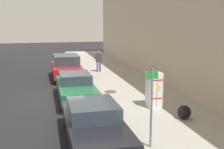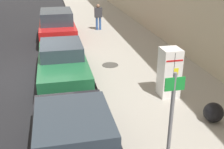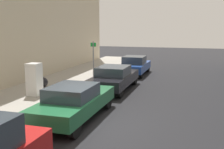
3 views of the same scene
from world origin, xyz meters
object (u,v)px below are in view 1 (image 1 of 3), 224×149
object	(u,v)px
street_sign_post	(152,104)
parked_suv_red	(66,67)
discarded_refrigerator	(154,90)
parked_sedan_green	(75,86)
pedestrian_walking_far	(99,60)
parked_sedan_dark	(94,123)
trash_bag	(184,112)

from	to	relation	value
street_sign_post	parked_suv_red	world-z (taller)	street_sign_post
discarded_refrigerator	parked_sedan_green	bearing A→B (deg)	-37.07
pedestrian_walking_far	parked_sedan_dark	bearing A→B (deg)	-119.55
pedestrian_walking_far	parked_sedan_dark	world-z (taller)	pedestrian_walking_far
parked_sedan_green	parked_suv_red	bearing A→B (deg)	-90.00
discarded_refrigerator	pedestrian_walking_far	bearing A→B (deg)	-85.65
street_sign_post	parked_suv_red	bearing A→B (deg)	-82.27
trash_bag	parked_sedan_green	bearing A→B (deg)	-47.74
discarded_refrigerator	trash_bag	xyz separation A→B (m)	(-0.61, 1.84, -0.54)
discarded_refrigerator	street_sign_post	xyz separation A→B (m)	(1.72, 3.99, 0.62)
pedestrian_walking_far	parked_suv_red	bearing A→B (deg)	-170.01
parked_suv_red	pedestrian_walking_far	bearing A→B (deg)	-152.30
parked_suv_red	parked_sedan_green	world-z (taller)	parked_suv_red
pedestrian_walking_far	discarded_refrigerator	bearing A→B (deg)	-103.36
trash_bag	parked_suv_red	distance (m)	10.92
trash_bag	parked_sedan_dark	xyz separation A→B (m)	(4.00, 1.11, 0.30)
parked_sedan_dark	trash_bag	bearing A→B (deg)	-164.48
discarded_refrigerator	parked_suv_red	bearing A→B (deg)	-67.81
trash_bag	parked_sedan_dark	bearing A→B (deg)	15.52
discarded_refrigerator	street_sign_post	size ratio (longest dim) A/B	0.64
street_sign_post	parked_sedan_dark	xyz separation A→B (m)	(1.67, -1.05, -0.85)
trash_bag	street_sign_post	bearing A→B (deg)	42.83
discarded_refrigerator	parked_sedan_green	distance (m)	4.26
discarded_refrigerator	street_sign_post	bearing A→B (deg)	66.70
parked_sedan_dark	parked_sedan_green	bearing A→B (deg)	-90.00
street_sign_post	parked_sedan_dark	world-z (taller)	street_sign_post
street_sign_post	parked_sedan_green	world-z (taller)	street_sign_post
discarded_refrigerator	parked_suv_red	distance (m)	8.98
discarded_refrigerator	street_sign_post	world-z (taller)	street_sign_post
trash_bag	pedestrian_walking_far	distance (m)	11.64
parked_suv_red	parked_sedan_green	distance (m)	5.75
discarded_refrigerator	pedestrian_walking_far	xyz separation A→B (m)	(0.74, -9.71, 0.11)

